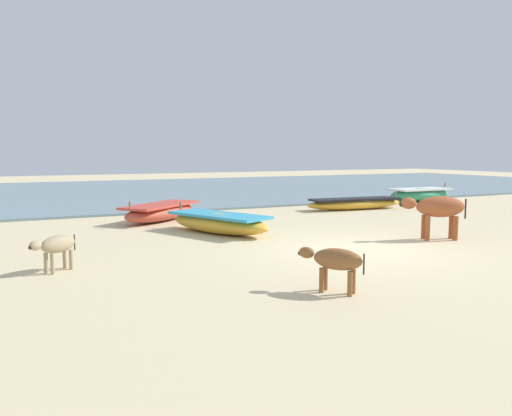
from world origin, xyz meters
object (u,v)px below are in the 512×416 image
(fishing_boat_3, at_px, (355,203))
(cow_adult_rust, at_px, (438,208))
(calf_near_brown, at_px, (335,261))
(fishing_boat_1, at_px, (219,222))
(fishing_boat_6, at_px, (420,194))
(calf_far_dun, at_px, (56,246))
(fishing_boat_5, at_px, (161,211))

(fishing_boat_3, relative_size, cow_adult_rust, 2.55)
(fishing_boat_3, height_order, calf_near_brown, calf_near_brown)
(fishing_boat_1, relative_size, calf_near_brown, 3.62)
(fishing_boat_6, height_order, calf_near_brown, fishing_boat_6)
(fishing_boat_3, height_order, fishing_boat_6, fishing_boat_6)
(fishing_boat_6, distance_m, calf_near_brown, 15.12)
(calf_far_dun, bearing_deg, fishing_boat_3, 169.86)
(fishing_boat_5, relative_size, calf_far_dun, 3.58)
(calf_near_brown, bearing_deg, cow_adult_rust, -97.03)
(cow_adult_rust, bearing_deg, fishing_boat_1, -11.90)
(fishing_boat_5, bearing_deg, fishing_boat_6, 145.04)
(fishing_boat_5, xyz_separation_m, calf_far_dun, (-3.42, -5.65, 0.18))
(fishing_boat_3, relative_size, calf_far_dun, 4.47)
(fishing_boat_5, bearing_deg, fishing_boat_3, 138.42)
(calf_near_brown, bearing_deg, fishing_boat_6, -84.98)
(fishing_boat_3, bearing_deg, fishing_boat_1, -151.22)
(fishing_boat_5, height_order, calf_near_brown, fishing_boat_5)
(fishing_boat_1, height_order, fishing_boat_5, fishing_boat_5)
(fishing_boat_3, height_order, fishing_boat_5, fishing_boat_5)
(fishing_boat_6, distance_m, calf_far_dun, 16.40)
(fishing_boat_3, distance_m, calf_near_brown, 11.20)
(fishing_boat_1, distance_m, fishing_boat_3, 7.06)
(fishing_boat_3, xyz_separation_m, fishing_boat_6, (4.36, 1.23, 0.08))
(calf_far_dun, bearing_deg, fishing_boat_6, 166.70)
(fishing_boat_6, xyz_separation_m, calf_near_brown, (-11.38, -9.95, 0.18))
(fishing_boat_1, xyz_separation_m, fishing_boat_6, (10.84, 4.04, 0.03))
(fishing_boat_1, relative_size, fishing_boat_5, 1.07)
(fishing_boat_5, distance_m, fishing_boat_6, 11.59)
(fishing_boat_6, xyz_separation_m, cow_adult_rust, (-6.53, -7.25, 0.44))
(fishing_boat_5, xyz_separation_m, cow_adult_rust, (5.02, -6.19, 0.47))
(fishing_boat_1, height_order, calf_near_brown, fishing_boat_1)
(fishing_boat_3, distance_m, cow_adult_rust, 6.41)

